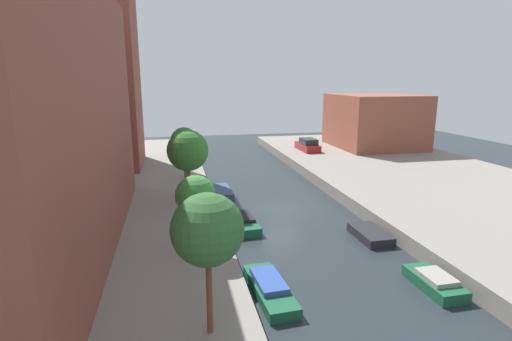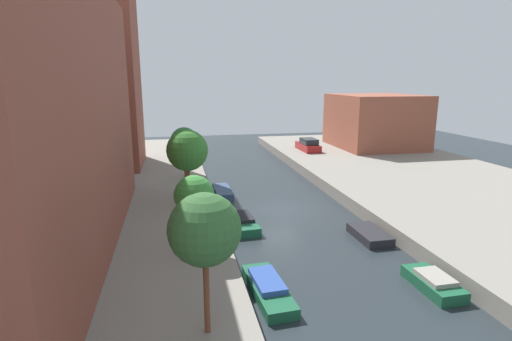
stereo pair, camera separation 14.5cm
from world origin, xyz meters
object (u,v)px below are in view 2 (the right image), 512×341
Objects in this scene: street_tree_0 at (205,230)px; parked_car at (308,145)px; apartment_tower_far at (83,64)px; street_tree_1 at (194,196)px; moored_boat_left_1 at (268,288)px; street_tree_2 at (187,151)px; moored_boat_left_2 at (242,222)px; moored_boat_right_1 at (433,282)px; low_block_right at (375,121)px; moored_boat_right_2 at (370,235)px; moored_boat_left_3 at (223,192)px; street_tree_3 at (184,141)px.

parked_car is (15.43, 34.04, -3.17)m from street_tree_0.
street_tree_1 is at bearing -68.25° from apartment_tower_far.
street_tree_0 is at bearing -114.39° from parked_car.
parked_car reaches higher than moored_boat_left_1.
street_tree_2 reaches higher than moored_boat_left_2.
low_block_right is at bearing 66.69° from moored_boat_right_1.
low_block_right is at bearing 38.67° from street_tree_2.
street_tree_2 is at bearing 148.85° from moored_boat_right_2.
apartment_tower_far reaches higher than moored_boat_left_3.
street_tree_0 is at bearing -90.00° from street_tree_2.
low_block_right is 2.35× the size of parked_car.
moored_boat_left_1 is 1.12× the size of moored_boat_left_2.
street_tree_3 reaches higher than street_tree_1.
street_tree_2 is 17.28m from moored_boat_right_1.
street_tree_3 is 1.43× the size of moored_boat_right_1.
low_block_right is 37.64m from street_tree_1.
street_tree_1 is at bearing -170.13° from moored_boat_right_2.
street_tree_1 is 16.01m from street_tree_3.
parked_car is at bearing 60.41° from street_tree_1.
parked_car reaches higher than moored_boat_right_1.
street_tree_0 is at bearing -166.82° from moored_boat_right_1.
moored_boat_left_2 is 1.28× the size of moored_boat_right_2.
street_tree_2 is at bearing 90.00° from street_tree_1.
street_tree_0 is 1.59× the size of moored_boat_right_1.
street_tree_1 is 5.75m from moored_boat_left_1.
moored_boat_left_2 is at bearing 74.97° from street_tree_0.
moored_boat_left_1 is (3.05, 3.63, -4.48)m from street_tree_0.
apartment_tower_far reaches higher than moored_boat_right_2.
moored_boat_left_2 is at bearing 88.32° from moored_boat_left_1.
street_tree_2 is 24.53m from parked_car.
low_block_right is 31.65m from moored_boat_left_2.
street_tree_2 is 1.66× the size of moored_boat_right_1.
moored_boat_right_1 reaches higher than moored_boat_left_3.
street_tree_0 is at bearing -105.03° from moored_boat_left_2.
street_tree_3 is at bearing 107.36° from moored_boat_left_2.
street_tree_1 is at bearing -119.59° from parked_car.
low_block_right is 2.18× the size of street_tree_0.
apartment_tower_far is at bearing 125.46° from moored_boat_left_2.
moored_boat_left_2 is (3.30, -2.93, -4.47)m from street_tree_2.
street_tree_3 is at bearing -144.11° from parked_car.
moored_boat_right_1 is (10.81, -20.34, -4.01)m from street_tree_3.
street_tree_0 is 1.30× the size of moored_boat_left_3.
street_tree_0 is at bearing -140.90° from moored_boat_right_2.
moored_boat_left_3 is (12.13, -9.75, -10.79)m from apartment_tower_far.
low_block_right is at bearing 26.25° from street_tree_3.
street_tree_1 is 7.32m from moored_boat_left_2.
moored_boat_right_1 is at bearing -98.34° from parked_car.
low_block_right reaches higher than moored_boat_left_2.
street_tree_1 is 1.03× the size of moored_boat_left_3.
apartment_tower_far is 1.82× the size of low_block_right.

